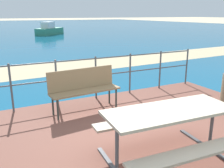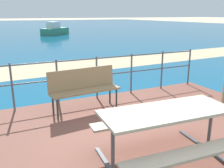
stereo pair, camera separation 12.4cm
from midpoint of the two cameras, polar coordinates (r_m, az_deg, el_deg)
ground_plane at (r=4.37m, az=8.55°, el=-13.38°), size 240.00×240.00×0.00m
patio_paving at (r=4.36m, az=8.57°, el=-13.03°), size 6.40×5.20×0.06m
sea_water at (r=43.20m, az=-24.14°, el=11.72°), size 90.00×90.00×0.01m
beach_strip at (r=10.24m, az=-13.36°, el=3.52°), size 54.06×5.14×0.01m
picnic_table at (r=3.57m, az=12.03°, el=-8.69°), size 1.91×1.46×0.80m
park_bench at (r=5.42m, az=-7.19°, el=-0.41°), size 1.57×0.54×0.92m
railing_fence at (r=6.13m, az=-4.33°, el=2.56°), size 5.94×0.04×1.07m
boat_mid at (r=27.07m, az=-14.21°, el=11.91°), size 3.50×3.43×1.31m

